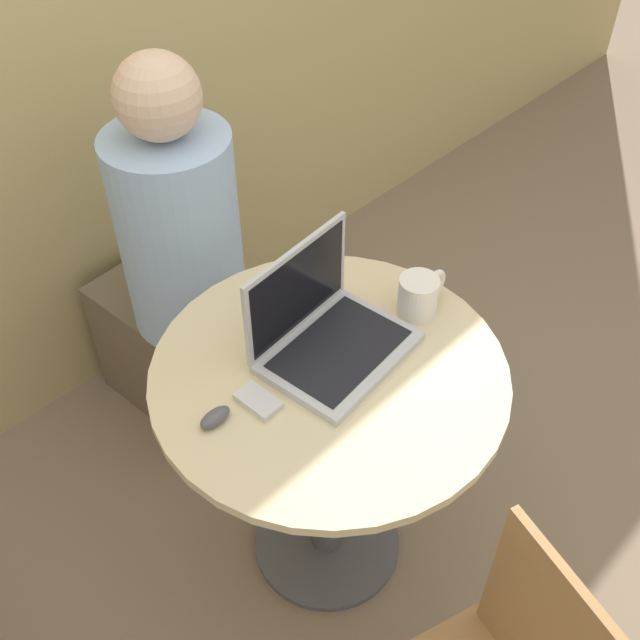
% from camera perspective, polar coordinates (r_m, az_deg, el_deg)
% --- Properties ---
extents(ground_plane, '(12.00, 12.00, 0.00)m').
position_cam_1_polar(ground_plane, '(2.25, 0.53, -16.58)').
color(ground_plane, '#7F6B56').
extents(round_table, '(0.79, 0.79, 0.74)m').
position_cam_1_polar(round_table, '(1.79, 0.64, -7.84)').
color(round_table, '#4C4C51').
rests_on(round_table, ground_plane).
extents(laptop, '(0.35, 0.27, 0.25)m').
position_cam_1_polar(laptop, '(1.65, 0.42, -0.86)').
color(laptop, '#B7B7BC').
rests_on(laptop, round_table).
extents(cell_phone, '(0.06, 0.10, 0.02)m').
position_cam_1_polar(cell_phone, '(1.58, -4.74, -6.17)').
color(cell_phone, silver).
rests_on(cell_phone, round_table).
extents(computer_mouse, '(0.07, 0.04, 0.03)m').
position_cam_1_polar(computer_mouse, '(1.55, -8.00, -7.35)').
color(computer_mouse, '#4C4C51').
rests_on(computer_mouse, round_table).
extents(coffee_cup, '(0.15, 0.09, 0.10)m').
position_cam_1_polar(coffee_cup, '(1.76, 7.59, 1.90)').
color(coffee_cup, white).
rests_on(coffee_cup, round_table).
extents(person_seated, '(0.34, 0.52, 1.23)m').
position_cam_1_polar(person_seated, '(2.22, -10.87, 2.72)').
color(person_seated, brown).
rests_on(person_seated, ground_plane).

